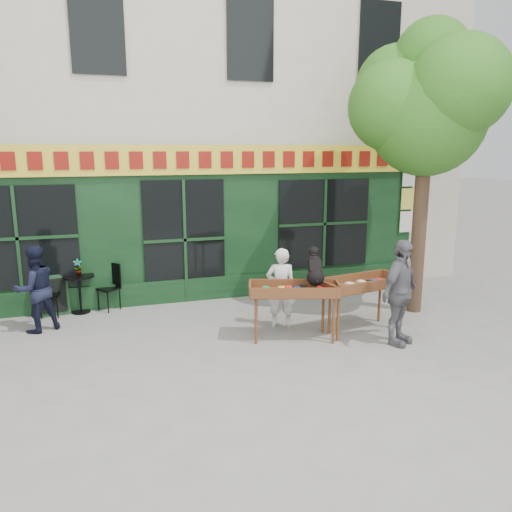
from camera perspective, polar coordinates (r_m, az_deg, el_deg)
The scene contains 14 objects.
ground at distance 8.76m, azimuth -5.33°, elevation -9.47°, with size 80.00×80.00×0.00m, color slate.
building at distance 14.15m, azimuth -11.20°, elevation 19.05°, with size 14.00×7.26×10.00m.
street_tree at distance 10.31m, azimuth 19.06°, elevation 16.46°, with size 3.05×2.90×5.60m.
book_cart_center at distance 8.51m, azimuth 4.39°, elevation -4.23°, with size 1.62×1.03×0.99m.
dog at distance 8.48m, azimuth 6.76°, elevation -1.07°, with size 0.34×0.60×0.60m, color black, non-canonical shape.
woman at distance 9.12m, azimuth 2.86°, elevation -3.64°, with size 0.54×0.35×1.48m, color silver.
book_cart_right at distance 9.07m, azimuth 11.90°, elevation -3.43°, with size 1.59×0.88×0.99m.
man_right at distance 8.59m, azimuth 16.11°, elevation -4.05°, with size 1.04×0.43×1.78m, color #5B5C61.
bistro_table at distance 10.53m, azimuth -19.54°, elevation -3.29°, with size 0.60×0.60×0.76m.
bistro_chair_left at distance 10.52m, azimuth -23.02°, elevation -3.49°, with size 0.41×0.40×0.95m.
bistro_chair_right at distance 10.57m, azimuth -16.17°, elevation -2.92°, with size 0.51×0.51×0.95m.
potted_plant at distance 10.44m, azimuth -19.69°, elevation -1.23°, with size 0.18×0.12×0.34m, color gray.
man_left at distance 9.69m, azimuth -23.92°, elevation -3.46°, with size 0.76×0.59×1.57m, color black.
chalkboard at distance 10.59m, azimuth -22.09°, elevation -4.21°, with size 0.58×0.28×0.79m.
Camera 1 is at (-1.67, -7.97, 3.22)m, focal length 35.00 mm.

